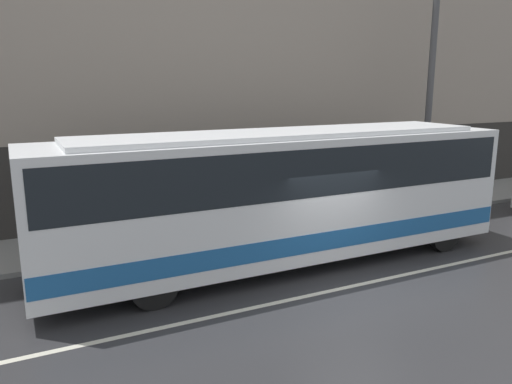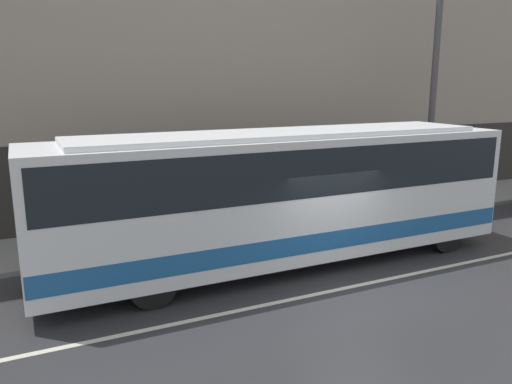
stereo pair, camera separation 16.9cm
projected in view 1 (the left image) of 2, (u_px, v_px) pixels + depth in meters
The scene contains 7 objects.
ground_plane at pixel (351, 287), 11.39m from camera, with size 60.00×60.00×0.00m, color #2D2D30.
sidewalk at pixel (248, 224), 16.18m from camera, with size 60.00×2.97×0.13m.
building_facade at pixel (226, 16), 16.19m from camera, with size 60.00×0.35×13.77m.
lane_stripe at pixel (351, 286), 11.39m from camera, with size 54.00×0.14×0.01m.
transit_bus at pixel (285, 191), 12.44m from camera, with size 12.15×2.47×3.41m.
utility_pole_near at pixel (429, 101), 17.80m from camera, with size 0.23×0.23×7.59m.
pedestrian_waiting at pixel (189, 210), 14.84m from camera, with size 0.36×0.36×1.59m.
Camera 1 is at (-6.69, -8.59, 4.55)m, focal length 35.00 mm.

